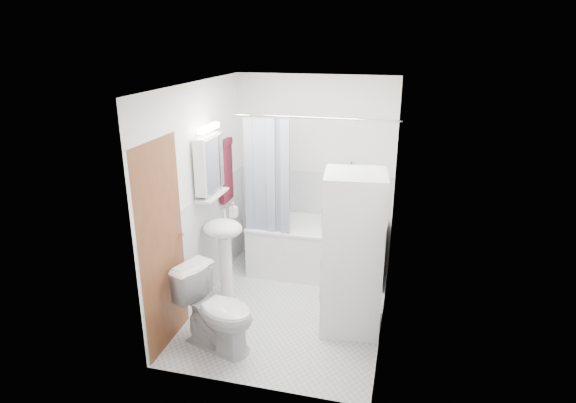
% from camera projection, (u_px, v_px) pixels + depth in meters
% --- Properties ---
extents(floor, '(2.60, 2.60, 0.00)m').
position_uv_depth(floor, '(290.00, 307.00, 5.30)').
color(floor, silver).
rests_on(floor, ground).
extents(room_walls, '(2.60, 2.60, 2.60)m').
position_uv_depth(room_walls, '(290.00, 178.00, 4.81)').
color(room_walls, white).
rests_on(room_walls, ground).
extents(wainscot, '(1.98, 2.58, 2.58)m').
position_uv_depth(wainscot, '(296.00, 247.00, 5.37)').
color(wainscot, white).
rests_on(wainscot, ground).
extents(door, '(0.05, 2.00, 2.00)m').
position_uv_depth(door, '(182.00, 234.00, 4.69)').
color(door, brown).
rests_on(door, ground).
extents(bathtub, '(1.66, 0.78, 0.63)m').
position_uv_depth(bathtub, '(317.00, 246.00, 6.00)').
color(bathtub, white).
rests_on(bathtub, ground).
extents(tub_spout, '(0.04, 0.12, 0.04)m').
position_uv_depth(tub_spout, '(339.00, 193.00, 6.05)').
color(tub_spout, silver).
rests_on(tub_spout, room_walls).
extents(curtain_rod, '(1.84, 0.02, 0.02)m').
position_uv_depth(curtain_rod, '(315.00, 118.00, 5.15)').
color(curtain_rod, silver).
rests_on(curtain_rod, room_walls).
extents(shower_curtain, '(0.55, 0.02, 1.45)m').
position_uv_depth(shower_curtain, '(267.00, 181.00, 5.52)').
color(shower_curtain, '#16254D').
rests_on(shower_curtain, curtain_rod).
extents(sink, '(0.44, 0.37, 1.04)m').
position_uv_depth(sink, '(224.00, 241.00, 5.27)').
color(sink, white).
rests_on(sink, ground).
extents(medicine_cabinet, '(0.13, 0.50, 0.71)m').
position_uv_depth(medicine_cabinet, '(209.00, 162.00, 5.09)').
color(medicine_cabinet, white).
rests_on(medicine_cabinet, room_walls).
extents(shelf, '(0.18, 0.54, 0.02)m').
position_uv_depth(shelf, '(212.00, 195.00, 5.20)').
color(shelf, silver).
rests_on(shelf, room_walls).
extents(shower_caddy, '(0.22, 0.06, 0.02)m').
position_uv_depth(shower_caddy, '(343.00, 179.00, 5.97)').
color(shower_caddy, silver).
rests_on(shower_caddy, room_walls).
extents(towel, '(0.07, 0.32, 0.77)m').
position_uv_depth(towel, '(226.00, 169.00, 5.67)').
color(towel, maroon).
rests_on(towel, room_walls).
extents(washer_dryer, '(0.64, 0.63, 1.64)m').
position_uv_depth(washer_dryer, '(352.00, 253.00, 4.71)').
color(washer_dryer, white).
rests_on(washer_dryer, ground).
extents(toilet, '(0.89, 0.68, 0.78)m').
position_uv_depth(toilet, '(217.00, 310.00, 4.52)').
color(toilet, white).
rests_on(toilet, ground).
extents(soap_pump, '(0.08, 0.17, 0.08)m').
position_uv_depth(soap_pump, '(234.00, 213.00, 5.38)').
color(soap_pump, gray).
rests_on(soap_pump, sink).
extents(shelf_bottle, '(0.07, 0.18, 0.07)m').
position_uv_depth(shelf_bottle, '(206.00, 195.00, 5.05)').
color(shelf_bottle, gray).
rests_on(shelf_bottle, shelf).
extents(shelf_cup, '(0.10, 0.09, 0.10)m').
position_uv_depth(shelf_cup, '(216.00, 186.00, 5.29)').
color(shelf_cup, gray).
rests_on(shelf_cup, shelf).
extents(shampoo_a, '(0.13, 0.17, 0.13)m').
position_uv_depth(shampoo_a, '(341.00, 173.00, 5.95)').
color(shampoo_a, gray).
rests_on(shampoo_a, shower_caddy).
extents(shampoo_b, '(0.08, 0.21, 0.08)m').
position_uv_depth(shampoo_b, '(351.00, 175.00, 5.93)').
color(shampoo_b, navy).
rests_on(shampoo_b, shower_caddy).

